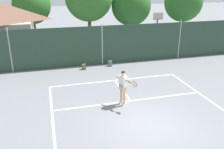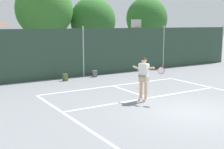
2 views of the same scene
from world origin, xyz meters
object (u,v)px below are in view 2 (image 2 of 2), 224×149
(basketball_hoop, at_px, (136,36))
(tennis_ball, at_px, (138,88))
(tennis_player, at_px, (144,75))
(backpack_olive, at_px, (65,77))
(backpack_grey, at_px, (95,74))

(basketball_hoop, height_order, tennis_ball, basketball_hoop)
(tennis_player, relative_size, backpack_olive, 4.01)
(backpack_olive, bearing_deg, backpack_grey, 6.60)
(basketball_hoop, relative_size, backpack_grey, 7.67)
(tennis_ball, distance_m, backpack_olive, 4.52)
(tennis_ball, xyz_separation_m, backpack_olive, (-2.31, 3.88, 0.16))
(tennis_player, height_order, backpack_olive, tennis_player)
(backpack_olive, xyz_separation_m, backpack_grey, (2.04, 0.24, 0.00))
(backpack_olive, distance_m, backpack_grey, 2.06)
(backpack_grey, bearing_deg, backpack_olive, -173.40)
(basketball_hoop, xyz_separation_m, tennis_player, (-5.82, -8.61, -1.20))
(tennis_player, distance_m, backpack_grey, 6.33)
(backpack_olive, bearing_deg, tennis_player, -79.80)
(backpack_grey, bearing_deg, tennis_ball, -86.27)
(tennis_ball, height_order, backpack_grey, backpack_grey)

